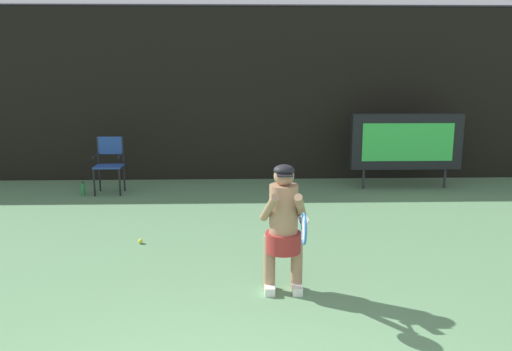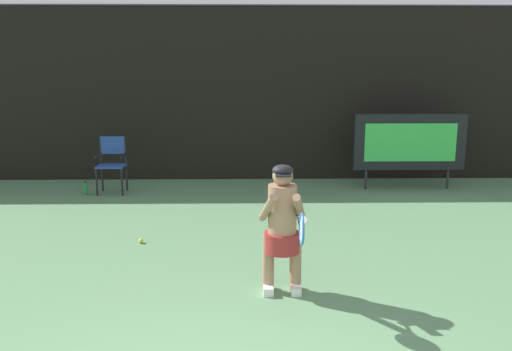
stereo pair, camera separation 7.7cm
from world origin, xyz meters
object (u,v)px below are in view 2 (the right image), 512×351
(tennis_ball_loose, at_px, (141,241))
(scoreboard, at_px, (409,142))
(tennis_racket, at_px, (301,228))
(water_bottle, at_px, (86,189))
(umpire_chair, at_px, (112,161))
(tennis_player, at_px, (282,225))

(tennis_ball_loose, bearing_deg, scoreboard, 34.52)
(tennis_racket, bearing_deg, tennis_ball_loose, 126.59)
(scoreboard, xyz_separation_m, water_bottle, (-6.29, -0.42, -0.82))
(tennis_racket, height_order, tennis_ball_loose, tennis_racket)
(umpire_chair, distance_m, water_bottle, 0.72)
(tennis_player, height_order, tennis_ball_loose, tennis_player)
(tennis_ball_loose, bearing_deg, umpire_chair, 110.35)
(water_bottle, bearing_deg, tennis_racket, -54.45)
(scoreboard, height_order, tennis_racket, scoreboard)
(scoreboard, distance_m, water_bottle, 6.36)
(water_bottle, bearing_deg, scoreboard, 3.78)
(tennis_player, xyz_separation_m, tennis_racket, (0.14, -0.61, 0.16))
(umpire_chair, height_order, tennis_ball_loose, umpire_chair)
(water_bottle, height_order, tennis_player, tennis_player)
(water_bottle, distance_m, tennis_racket, 6.25)
(scoreboard, distance_m, umpire_chair, 5.83)
(umpire_chair, relative_size, tennis_ball_loose, 15.88)
(tennis_player, xyz_separation_m, tennis_ball_loose, (-1.87, 1.62, -0.73))
(scoreboard, bearing_deg, umpire_chair, -177.96)
(scoreboard, height_order, tennis_player, scoreboard)
(water_bottle, relative_size, tennis_ball_loose, 3.90)
(tennis_racket, bearing_deg, scoreboard, 58.40)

